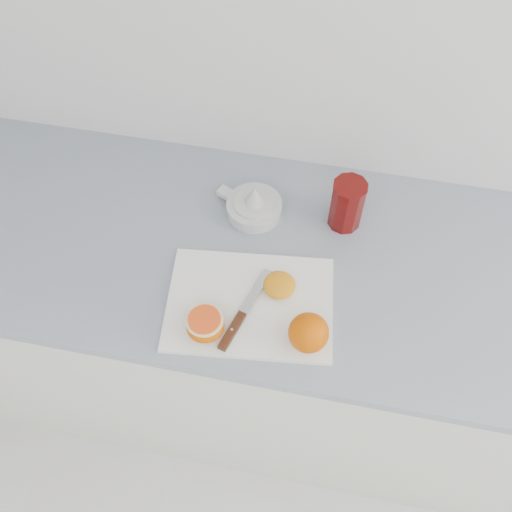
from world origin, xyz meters
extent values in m
cube|color=white|center=(0.00, 2.00, 1.35)|extent=(4.00, 0.04, 2.70)
cube|color=silver|center=(-0.12, 1.70, 0.43)|extent=(2.52, 0.60, 0.86)
cube|color=gray|center=(-0.12, 1.70, 0.88)|extent=(2.58, 0.64, 0.03)
cube|color=white|center=(-0.20, 1.55, 0.90)|extent=(0.39, 0.30, 0.01)
sphere|color=#FB7200|center=(-0.07, 1.48, 0.94)|extent=(0.08, 0.08, 0.08)
ellipsoid|color=#FB7200|center=(-0.28, 1.47, 0.92)|extent=(0.08, 0.08, 0.04)
cylinder|color=#FFE89E|center=(-0.28, 1.47, 0.95)|extent=(0.08, 0.08, 0.00)
cylinder|color=orange|center=(-0.28, 1.47, 0.95)|extent=(0.07, 0.07, 0.00)
ellipsoid|color=orange|center=(-0.15, 1.60, 0.92)|extent=(0.07, 0.07, 0.03)
cylinder|color=gold|center=(-0.15, 1.60, 0.93)|extent=(0.05, 0.05, 0.00)
cube|color=#4F2312|center=(-0.23, 1.47, 0.91)|extent=(0.04, 0.10, 0.01)
cube|color=#B7B7BC|center=(-0.20, 1.58, 0.91)|extent=(0.05, 0.12, 0.00)
cylinder|color=#B7B7BC|center=(-0.23, 1.47, 0.91)|extent=(0.01, 0.01, 0.01)
cylinder|color=white|center=(-0.25, 1.81, 0.91)|extent=(0.14, 0.14, 0.03)
cylinder|color=white|center=(-0.25, 1.81, 0.93)|extent=(0.10, 0.10, 0.01)
cone|color=white|center=(-0.25, 1.81, 0.96)|extent=(0.05, 0.05, 0.05)
cube|color=white|center=(-0.32, 1.84, 0.91)|extent=(0.05, 0.04, 0.01)
ellipsoid|color=orange|center=(-0.24, 1.80, 0.93)|extent=(0.01, 0.01, 0.00)
ellipsoid|color=orange|center=(-0.25, 1.82, 0.93)|extent=(0.01, 0.01, 0.00)
ellipsoid|color=orange|center=(-0.25, 1.80, 0.93)|extent=(0.01, 0.01, 0.00)
ellipsoid|color=orange|center=(-0.23, 1.81, 0.93)|extent=(0.01, 0.01, 0.00)
cylinder|color=#5E0A08|center=(-0.03, 1.82, 0.96)|extent=(0.08, 0.08, 0.13)
cylinder|color=#E26D00|center=(-0.03, 1.82, 0.91)|extent=(0.07, 0.07, 0.02)
cylinder|color=#5E0A08|center=(-0.03, 1.82, 1.02)|extent=(0.08, 0.08, 0.00)
camera|label=1|loc=(-0.07, 0.95, 2.00)|focal=40.00mm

